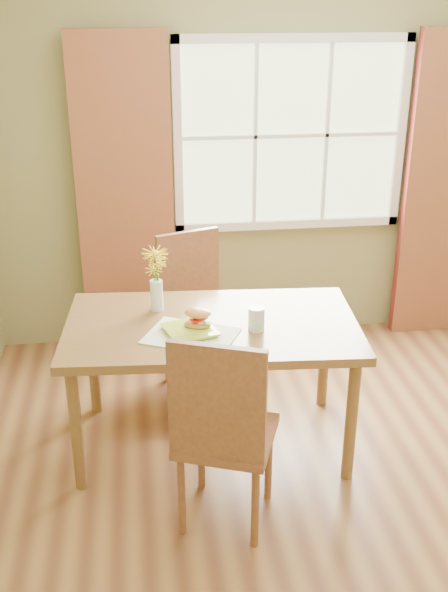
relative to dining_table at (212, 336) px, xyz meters
The scene contains 12 objects.
room 1.09m from the dining_table, 35.90° to the right, with size 4.24×3.84×2.74m.
window 1.73m from the dining_table, 62.57° to the left, with size 1.62×0.06×1.32m.
curtain_left 1.41m from the dining_table, 109.29° to the left, with size 0.65×0.08×2.20m, color maroon.
curtain_right 2.29m from the dining_table, 34.36° to the left, with size 0.65×0.08×2.20m, color maroon.
dining_table is the anchor object (origin of this frame).
chair_near 0.71m from the dining_table, 92.65° to the right, with size 0.56×0.56×1.05m.
chair_far 0.72m from the dining_table, 92.42° to the left, with size 0.54×0.54×1.02m.
placemat 0.21m from the dining_table, 130.25° to the right, with size 0.45×0.33×0.01m, color beige.
plate 0.19m from the dining_table, 138.60° to the right, with size 0.25×0.25×0.01m, color #91B52D.
croissant_sandwich 0.19m from the dining_table, 134.49° to the right, with size 0.17×0.14×0.11m.
water_glass 0.29m from the dining_table, 27.22° to the right, with size 0.09×0.09×0.13m.
flower_vase 0.47m from the dining_table, 144.02° to the left, with size 0.15×0.15×0.36m.
Camera 1 is at (-1.07, -2.83, 2.40)m, focal length 42.00 mm.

